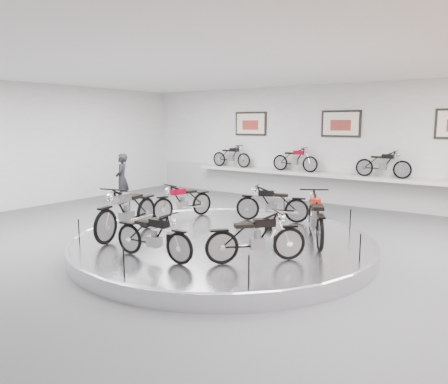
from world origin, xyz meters
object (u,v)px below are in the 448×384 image
Objects in this scene: shelf at (336,176)px; bike_a at (316,217)px; bike_b at (272,203)px; bike_c at (183,201)px; bike_f at (256,237)px; visitor at (122,179)px; bike_d at (127,211)px; display_platform at (222,244)px; bike_e at (153,235)px.

bike_a reaches higher than shelf.
bike_b and bike_c have the same top height.
visitor is (-7.51, 3.58, 0.10)m from bike_f.
bike_c is 2.06m from bike_d.
display_platform is 2.05m from bike_e.
bike_b is 0.82× the size of bike_d.
bike_a is 3.71m from bike_c.
display_platform is 4.17× the size of bike_f.
bike_d is 3.22m from bike_f.
bike_b is 2.27m from bike_c.
bike_e reaches higher than shelf.
bike_c is (-1.93, -5.45, -0.25)m from shelf.
bike_d reaches higher than bike_f.
bike_d is at bearing 15.07° from visitor.
bike_d is at bearing -147.69° from display_platform.
visitor is at bearing 139.55° from bike_e.
bike_f is at bearing -78.77° from shelf.
bike_f is at bearing 78.14° from bike_d.
visitor is at bearing -147.35° from shelf.
shelf is 7.43× the size of bike_e.
shelf is 5.79m from bike_c.
shelf is at bearing -13.07° from bike_a.
bike_b is 1.00× the size of bike_f.
bike_a is 3.34m from bike_e.
display_platform is 4.16× the size of bike_b.
bike_d is 1.10× the size of visitor.
bike_a is (1.77, 0.80, 0.67)m from display_platform.
shelf is 6.21× the size of bike_a.
shelf is 7.59m from bike_f.
display_platform is at bearing 109.37° from bike_d.
visitor is (-6.03, -3.86, -0.15)m from shelf.
bike_d is (-3.52, -1.90, 0.03)m from bike_a.
visitor is at bearing -143.23° from bike_d.
bike_a is (1.77, -5.60, -0.18)m from shelf.
bike_c is 1.04× the size of bike_e.
bike_c reaches higher than bike_f.
bike_a is 1.15× the size of bike_b.
bike_d is 1.85m from bike_e.
bike_c is 3.43m from bike_e.
bike_d reaches higher than bike_a.
bike_d is (-1.74, -7.50, -0.15)m from shelf.
shelf is 8.36m from bike_e.
bike_a reaches higher than bike_f.
shelf is 5.89× the size of bike_d.
display_platform is at bearing -90.00° from shelf.
bike_e is at bearing 45.77° from bike_c.
bike_c is 3.94m from bike_f.
bike_f is at bearing -35.16° from display_platform.
bike_a is at bearing 33.71° from bike_f.
shelf is at bearing -109.15° from bike_b.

